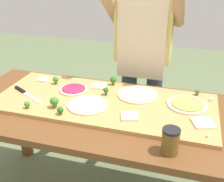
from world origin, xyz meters
TOP-DOWN VIEW (x-y plane):
  - prep_table at (0.00, 0.00)m, footprint 1.83×0.81m
  - cutting_board at (-0.04, 0.06)m, footprint 1.33×0.56m
  - chefs_knife at (-0.56, 0.01)m, footprint 0.28×0.17m
  - pizza_whole_beet_magenta at (-0.28, 0.14)m, footprint 0.19×0.19m
  - pizza_whole_cheese_artichoke at (0.14, 0.19)m, footprint 0.25×0.25m
  - pizza_whole_pesto_green at (0.44, 0.14)m, footprint 0.23×0.23m
  - pizza_whole_white_garlic at (-0.11, -0.03)m, footprint 0.24×0.24m
  - pizza_slice_center at (0.53, -0.04)m, footprint 0.14×0.14m
  - pizza_slice_far_right at (-0.54, 0.23)m, footprint 0.07×0.07m
  - pizza_slice_near_right at (0.15, -0.08)m, footprint 0.11×0.11m
  - pizza_slice_near_left at (-0.13, 0.24)m, footprint 0.10×0.10m
  - broccoli_floret_center_right at (-0.43, -0.15)m, footprint 0.03×0.03m
  - broccoli_floret_front_right at (-0.22, -0.16)m, footprint 0.04×0.04m
  - broccoli_floret_back_right at (-0.29, -0.10)m, footprint 0.05×0.05m
  - broccoli_floret_back_mid at (-0.05, 0.29)m, footprint 0.04×0.04m
  - broccoli_floret_front_mid at (-0.05, 0.14)m, footprint 0.04×0.04m
  - broccoli_floret_back_left at (-0.43, 0.20)m, footprint 0.04×0.04m
  - broccoli_floret_front_left at (0.50, 0.30)m, footprint 0.03×0.03m
  - cheese_crumble_a at (-0.33, -0.02)m, footprint 0.03×0.03m
  - cheese_crumble_b at (0.56, -0.16)m, footprint 0.02×0.02m
  - cheese_crumble_c at (0.58, 0.24)m, footprint 0.02×0.02m
  - sauce_jar at (0.39, -0.30)m, footprint 0.08×0.08m
  - cook_center at (0.09, 0.60)m, footprint 0.54×0.39m

SIDE VIEW (x-z plane):
  - prep_table at x=0.00m, z-range 0.29..1.08m
  - cutting_board at x=-0.04m, z-range 0.78..0.81m
  - chefs_knife at x=-0.56m, z-range 0.81..0.82m
  - pizza_slice_center at x=0.53m, z-range 0.81..0.82m
  - pizza_slice_far_right at x=-0.54m, z-range 0.81..0.82m
  - pizza_slice_near_right at x=0.15m, z-range 0.81..0.82m
  - pizza_slice_near_left at x=-0.13m, z-range 0.81..0.82m
  - cheese_crumble_b at x=0.56m, z-range 0.81..0.82m
  - pizza_whole_beet_magenta at x=-0.28m, z-range 0.81..0.82m
  - pizza_whole_cheese_artichoke at x=0.14m, z-range 0.81..0.82m
  - pizza_whole_pesto_green at x=0.44m, z-range 0.81..0.82m
  - pizza_whole_white_garlic at x=-0.11m, z-range 0.81..0.82m
  - cheese_crumble_c at x=0.58m, z-range 0.81..0.83m
  - cheese_crumble_a at x=-0.33m, z-range 0.81..0.83m
  - broccoli_floret_front_left at x=0.50m, z-range 0.81..0.85m
  - broccoli_floret_center_right at x=-0.43m, z-range 0.81..0.86m
  - broccoli_floret_front_right at x=-0.22m, z-range 0.81..0.86m
  - broccoli_floret_front_mid at x=-0.05m, z-range 0.81..0.87m
  - broccoli_floret_back_left at x=-0.43m, z-range 0.81..0.87m
  - broccoli_floret_back_mid at x=-0.05m, z-range 0.81..0.88m
  - broccoli_floret_back_right at x=-0.29m, z-range 0.81..0.88m
  - sauce_jar at x=0.39m, z-range 0.78..0.91m
  - cook_center at x=0.09m, z-range 0.16..1.83m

